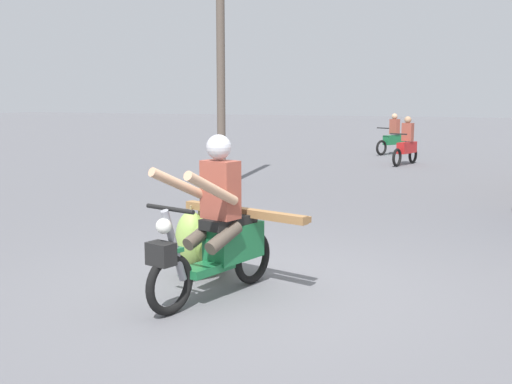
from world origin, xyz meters
name	(u,v)px	position (x,y,z in m)	size (l,w,h in m)	color
ground_plane	(258,291)	(0.00, 0.00, 0.00)	(120.00, 120.00, 0.00)	slate
motorbike_main_loaded	(210,236)	(-0.57, 0.06, 0.51)	(1.64, 1.93, 1.58)	black
motorbike_distant_ahead_left	(407,145)	(-0.81, 12.63, 0.57)	(0.61, 1.59, 1.40)	black
motorbike_distant_ahead_right	(393,138)	(-1.83, 15.86, 0.57)	(0.86, 1.48, 1.40)	black
utility_pole	(220,32)	(-3.66, 6.42, 3.29)	(0.18, 0.18, 6.59)	brown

